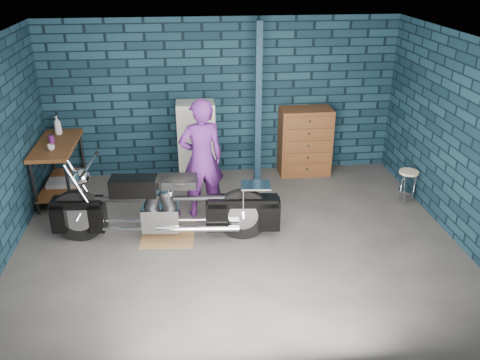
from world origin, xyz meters
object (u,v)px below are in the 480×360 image
at_px(person, 201,159).
at_px(shop_stool, 407,187).
at_px(motorcycle, 165,201).
at_px(tool_chest, 305,142).
at_px(workbench, 60,170).
at_px(storage_bin, 63,189).
at_px(locker, 196,141).

bearing_deg(person, shop_stool, 169.13).
xyz_separation_m(motorcycle, person, (0.53, 0.67, 0.32)).
xyz_separation_m(person, tool_chest, (1.86, 1.36, -0.31)).
relative_size(workbench, shop_stool, 2.58).
height_order(storage_bin, shop_stool, shop_stool).
relative_size(locker, tool_chest, 1.15).
bearing_deg(tool_chest, workbench, -173.35).
relative_size(workbench, storage_bin, 3.04).
bearing_deg(storage_bin, locker, 13.67).
xyz_separation_m(motorcycle, shop_stool, (3.74, 0.70, -0.31)).
bearing_deg(tool_chest, shop_stool, -44.76).
bearing_deg(workbench, motorcycle, -42.09).
distance_m(storage_bin, shop_stool, 5.50).
bearing_deg(tool_chest, motorcycle, -139.59).
bearing_deg(storage_bin, person, -20.38).
height_order(workbench, tool_chest, tool_chest).
distance_m(tool_chest, shop_stool, 1.92).
bearing_deg(motorcycle, workbench, 142.93).
bearing_deg(person, motorcycle, 40.66).
bearing_deg(workbench, storage_bin, -69.24).
bearing_deg(storage_bin, shop_stool, -8.38).
relative_size(storage_bin, tool_chest, 0.39).
bearing_deg(shop_stool, locker, 157.67).
distance_m(person, shop_stool, 3.27).
height_order(motorcycle, tool_chest, tool_chest).
relative_size(person, shop_stool, 3.31).
xyz_separation_m(storage_bin, shop_stool, (5.44, -0.80, 0.13)).
distance_m(motorcycle, shop_stool, 3.82).
bearing_deg(motorcycle, storage_bin, 143.58).
xyz_separation_m(person, storage_bin, (-2.23, 0.83, -0.76)).
bearing_deg(locker, workbench, -167.75).
xyz_separation_m(workbench, storage_bin, (0.02, -0.05, -0.31)).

